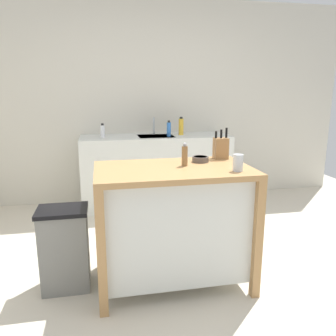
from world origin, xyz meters
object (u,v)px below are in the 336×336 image
Objects in this scene: pepper_grinder at (185,155)px; sink_faucet at (154,126)px; trash_bin at (65,248)px; bottle_dish_soap at (169,129)px; bottle_hand_soap at (103,131)px; bowl_stoneware_deep at (200,159)px; kitchen_island at (173,220)px; drinking_cup at (238,163)px; bottle_spray_cleaner at (181,126)px; knife_block at (221,148)px.

sink_faucet reaches higher than pepper_grinder.
bottle_dish_soap is (1.13, 1.66, 0.68)m from trash_bin.
bowl_stoneware_deep is at bearing -66.47° from bottle_hand_soap.
pepper_grinder is (0.09, 0.04, 0.49)m from kitchen_island.
drinking_cup is 0.40m from pepper_grinder.
kitchen_island is at bearing -105.18° from bottle_spray_cleaner.
knife_block is 1.10× the size of bottle_spray_cleaner.
knife_block reaches higher than bottle_spray_cleaner.
trash_bin is 3.72× the size of bottle_hand_soap.
kitchen_island is 1.95m from bottle_hand_soap.
drinking_cup is 1.94m from bottle_dish_soap.
bottle_hand_soap is at bearing 113.53° from bowl_stoneware_deep.
bowl_stoneware_deep is 0.38m from drinking_cup.
sink_faucet reaches higher than bottle_hand_soap.
trash_bin is at bearing -124.16° from bottle_dish_soap.
bottle_dish_soap is at bearing 79.56° from kitchen_island.
drinking_cup reaches higher than bowl_stoneware_deep.
pepper_grinder is 1.87m from bottle_spray_cleaner.
bottle_spray_cleaner is (1.31, 1.79, 0.69)m from trash_bin.
pepper_grinder is (-0.32, 0.23, 0.02)m from drinking_cup.
drinking_cup is at bearing -64.23° from bowl_stoneware_deep.
kitchen_island is at bearing -5.33° from trash_bin.
bottle_hand_soap reaches higher than kitchen_island.
knife_block is at bearing -92.01° from bottle_spray_cleaner.
bottle_hand_soap is at bearing -167.39° from sink_faucet.
bottle_hand_soap is (-0.90, 2.02, 0.00)m from drinking_cup.
kitchen_island is at bearing 154.75° from drinking_cup.
trash_bin is at bearing 174.67° from kitchen_island.
knife_block reaches higher than bottle_hand_soap.
bowl_stoneware_deep is 1.83m from sink_faucet.
bottle_hand_soap is at bearing 113.91° from drinking_cup.
knife_block is 1.27× the size of bottle_dish_soap.
drinking_cup is 0.19× the size of trash_bin.
knife_block is at bearing 25.24° from bowl_stoneware_deep.
bottle_spray_cleaner reaches higher than bottle_hand_soap.
bottle_spray_cleaner is at bearing -18.81° from sink_faucet.
bowl_stoneware_deep is at bearing -154.76° from knife_block.
trash_bin is 2.75× the size of bottle_spray_cleaner.
bottle_dish_soap reaches higher than bowl_stoneware_deep.
bottle_dish_soap is at bearing 92.80° from drinking_cup.
bowl_stoneware_deep is 1.73m from bottle_spray_cleaner.
kitchen_island is 0.65m from drinking_cup.
trash_bin is (-0.81, 0.08, -0.19)m from kitchen_island.
bottle_spray_cleaner reaches higher than bottle_dish_soap.
bottle_spray_cleaner reaches higher than pepper_grinder.
bowl_stoneware_deep is at bearing -92.59° from bottle_dish_soap.
trash_bin is 2.32m from bottle_spray_cleaner.
bottle_hand_soap is at bearing 104.80° from kitchen_island.
trash_bin is at bearing -100.50° from bottle_hand_soap.
bottle_dish_soap is (0.07, 1.59, 0.05)m from bowl_stoneware_deep.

